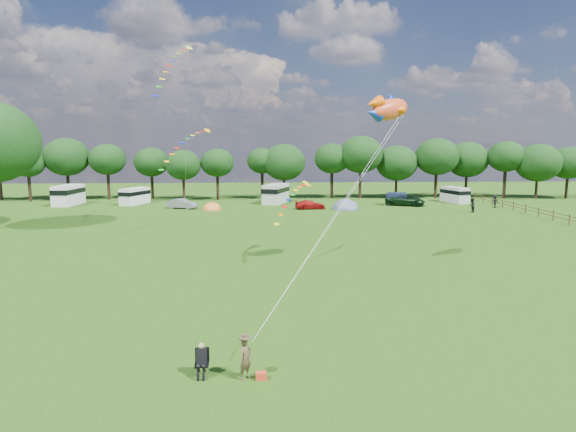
{
  "coord_description": "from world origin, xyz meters",
  "views": [
    {
      "loc": [
        -1.57,
        -23.73,
        8.66
      ],
      "look_at": [
        0.0,
        8.0,
        4.0
      ],
      "focal_mm": 30.0,
      "sensor_mm": 36.0,
      "label": 1
    }
  ],
  "objects_px": {
    "campervan_c": "(276,193)",
    "fish_kite": "(387,109)",
    "car_c": "(310,205)",
    "campervan_a": "(68,194)",
    "campervan_b": "(135,196)",
    "camp_chair": "(202,356)",
    "campervan_d": "(455,194)",
    "tent_greyblue": "(346,209)",
    "car_d": "(405,200)",
    "walker_b": "(495,201)",
    "walker_a": "(472,205)",
    "tent_orange": "(212,210)",
    "car_b": "(182,204)",
    "kite_flyer": "(246,358)"
  },
  "relations": [
    {
      "from": "campervan_c",
      "to": "camp_chair",
      "type": "xyz_separation_m",
      "value": [
        -4.13,
        -55.2,
        -0.76
      ]
    },
    {
      "from": "campervan_c",
      "to": "walker_a",
      "type": "distance_m",
      "value": 27.84
    },
    {
      "from": "tent_greyblue",
      "to": "fish_kite",
      "type": "height_order",
      "value": "fish_kite"
    },
    {
      "from": "campervan_b",
      "to": "fish_kite",
      "type": "bearing_deg",
      "value": -123.33
    },
    {
      "from": "campervan_d",
      "to": "fish_kite",
      "type": "xyz_separation_m",
      "value": [
        -20.89,
        -39.27,
        9.83
      ]
    },
    {
      "from": "campervan_c",
      "to": "campervan_d",
      "type": "bearing_deg",
      "value": -70.52
    },
    {
      "from": "walker_a",
      "to": "fish_kite",
      "type": "bearing_deg",
      "value": 19.26
    },
    {
      "from": "campervan_c",
      "to": "kite_flyer",
      "type": "distance_m",
      "value": 55.6
    },
    {
      "from": "campervan_c",
      "to": "fish_kite",
      "type": "distance_m",
      "value": 41.38
    },
    {
      "from": "campervan_d",
      "to": "walker_a",
      "type": "distance_m",
      "value": 11.2
    },
    {
      "from": "car_b",
      "to": "car_c",
      "type": "distance_m",
      "value": 17.77
    },
    {
      "from": "campervan_b",
      "to": "camp_chair",
      "type": "distance_m",
      "value": 57.37
    },
    {
      "from": "tent_greyblue",
      "to": "walker_b",
      "type": "bearing_deg",
      "value": 2.01
    },
    {
      "from": "car_b",
      "to": "car_d",
      "type": "distance_m",
      "value": 31.97
    },
    {
      "from": "campervan_b",
      "to": "campervan_d",
      "type": "xyz_separation_m",
      "value": [
        48.47,
        -0.08,
        -0.03
      ]
    },
    {
      "from": "campervan_c",
      "to": "walker_b",
      "type": "distance_m",
      "value": 31.41
    },
    {
      "from": "car_b",
      "to": "kite_flyer",
      "type": "xyz_separation_m",
      "value": [
        10.7,
        -49.78,
        0.12
      ]
    },
    {
      "from": "car_c",
      "to": "campervan_c",
      "type": "relative_size",
      "value": 0.64
    },
    {
      "from": "walker_b",
      "to": "kite_flyer",
      "type": "bearing_deg",
      "value": 40.51
    },
    {
      "from": "campervan_d",
      "to": "tent_orange",
      "type": "bearing_deg",
      "value": 86.29
    },
    {
      "from": "campervan_b",
      "to": "walker_a",
      "type": "height_order",
      "value": "campervan_b"
    },
    {
      "from": "campervan_c",
      "to": "tent_greyblue",
      "type": "distance_m",
      "value": 12.24
    },
    {
      "from": "car_c",
      "to": "walker_a",
      "type": "distance_m",
      "value": 21.27
    },
    {
      "from": "kite_flyer",
      "to": "fish_kite",
      "type": "distance_m",
      "value": 20.93
    },
    {
      "from": "campervan_d",
      "to": "tent_greyblue",
      "type": "relative_size",
      "value": 1.24
    },
    {
      "from": "kite_flyer",
      "to": "campervan_d",
      "type": "bearing_deg",
      "value": 9.69
    },
    {
      "from": "campervan_c",
      "to": "fish_kite",
      "type": "xyz_separation_m",
      "value": [
        6.6,
        -39.72,
        9.55
      ]
    },
    {
      "from": "tent_orange",
      "to": "fish_kite",
      "type": "relative_size",
      "value": 0.72
    },
    {
      "from": "campervan_b",
      "to": "campervan_c",
      "type": "relative_size",
      "value": 0.84
    },
    {
      "from": "car_d",
      "to": "campervan_d",
      "type": "relative_size",
      "value": 1.11
    },
    {
      "from": "campervan_b",
      "to": "campervan_d",
      "type": "relative_size",
      "value": 1.03
    },
    {
      "from": "car_c",
      "to": "campervan_a",
      "type": "bearing_deg",
      "value": 72.2
    },
    {
      "from": "car_b",
      "to": "campervan_c",
      "type": "height_order",
      "value": "campervan_c"
    },
    {
      "from": "camp_chair",
      "to": "fish_kite",
      "type": "xyz_separation_m",
      "value": [
        10.72,
        15.48,
        10.31
      ]
    },
    {
      "from": "campervan_b",
      "to": "tent_greyblue",
      "type": "distance_m",
      "value": 31.27
    },
    {
      "from": "campervan_b",
      "to": "fish_kite",
      "type": "relative_size",
      "value": 1.35
    },
    {
      "from": "tent_greyblue",
      "to": "walker_a",
      "type": "relative_size",
      "value": 2.23
    },
    {
      "from": "camp_chair",
      "to": "campervan_b",
      "type": "bearing_deg",
      "value": 102.78
    },
    {
      "from": "car_c",
      "to": "campervan_d",
      "type": "xyz_separation_m",
      "value": [
        22.93,
        6.64,
        0.66
      ]
    },
    {
      "from": "camp_chair",
      "to": "car_c",
      "type": "bearing_deg",
      "value": 75.46
    },
    {
      "from": "campervan_c",
      "to": "car_c",
      "type": "bearing_deg",
      "value": -126.89
    },
    {
      "from": "campervan_c",
      "to": "car_d",
      "type": "bearing_deg",
      "value": -81.32
    },
    {
      "from": "car_b",
      "to": "walker_a",
      "type": "relative_size",
      "value": 2.07
    },
    {
      "from": "tent_orange",
      "to": "walker_a",
      "type": "xyz_separation_m",
      "value": [
        34.23,
        -4.12,
        0.92
      ]
    },
    {
      "from": "car_d",
      "to": "campervan_c",
      "type": "distance_m",
      "value": 19.17
    },
    {
      "from": "car_d",
      "to": "campervan_b",
      "type": "xyz_separation_m",
      "value": [
        -39.74,
        3.53,
        0.52
      ]
    },
    {
      "from": "tent_greyblue",
      "to": "camp_chair",
      "type": "relative_size",
      "value": 3.15
    },
    {
      "from": "campervan_b",
      "to": "tent_greyblue",
      "type": "height_order",
      "value": "campervan_b"
    },
    {
      "from": "campervan_b",
      "to": "fish_kite",
      "type": "distance_m",
      "value": 49.04
    },
    {
      "from": "tent_orange",
      "to": "walker_b",
      "type": "distance_m",
      "value": 39.5
    }
  ]
}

